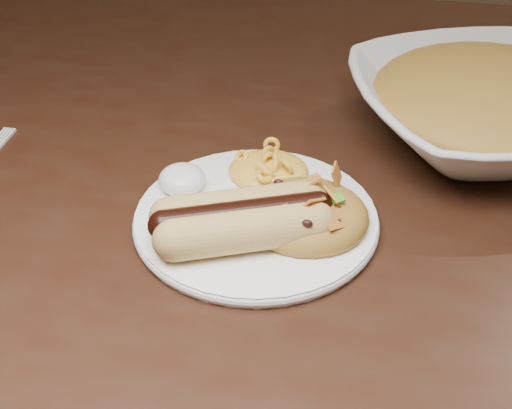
# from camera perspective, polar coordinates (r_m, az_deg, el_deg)

# --- Properties ---
(table) EXTENTS (1.60, 0.90, 0.75)m
(table) POSITION_cam_1_polar(r_m,az_deg,el_deg) (0.77, -2.84, -1.11)
(table) COLOR black
(table) RESTS_ON floor
(plate) EXTENTS (0.23, 0.23, 0.01)m
(plate) POSITION_cam_1_polar(r_m,az_deg,el_deg) (0.61, 0.00, -1.17)
(plate) COLOR white
(plate) RESTS_ON table
(hotdog) EXTENTS (0.13, 0.11, 0.03)m
(hotdog) POSITION_cam_1_polar(r_m,az_deg,el_deg) (0.57, -1.13, -1.14)
(hotdog) COLOR #D9C16B
(hotdog) RESTS_ON plate
(mac_and_cheese) EXTENTS (0.10, 0.09, 0.03)m
(mac_and_cheese) POSITION_cam_1_polar(r_m,az_deg,el_deg) (0.64, 1.03, 3.44)
(mac_and_cheese) COLOR #FFDD4F
(mac_and_cheese) RESTS_ON plate
(sour_cream) EXTENTS (0.05, 0.05, 0.03)m
(sour_cream) POSITION_cam_1_polar(r_m,az_deg,el_deg) (0.63, -5.97, 2.34)
(sour_cream) COLOR white
(sour_cream) RESTS_ON plate
(taco_salad) EXTENTS (0.10, 0.10, 0.05)m
(taco_salad) POSITION_cam_1_polar(r_m,az_deg,el_deg) (0.59, 4.09, -0.04)
(taco_salad) COLOR #D04818
(taco_salad) RESTS_ON plate
(serving_bowl) EXTENTS (0.35, 0.35, 0.06)m
(serving_bowl) POSITION_cam_1_polar(r_m,az_deg,el_deg) (0.75, 18.17, 7.17)
(serving_bowl) COLOR silver
(serving_bowl) RESTS_ON table
(bowl_filling) EXTENTS (0.31, 0.31, 0.06)m
(bowl_filling) POSITION_cam_1_polar(r_m,az_deg,el_deg) (0.74, 18.42, 8.35)
(bowl_filling) COLOR #D04818
(bowl_filling) RESTS_ON serving_bowl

